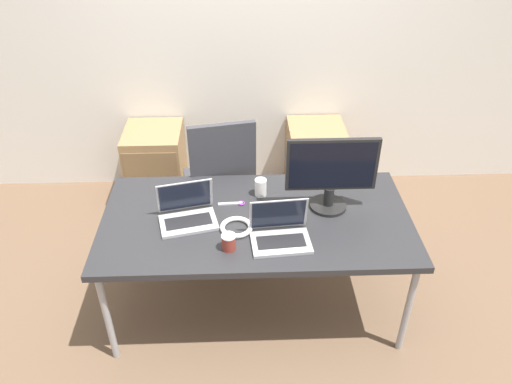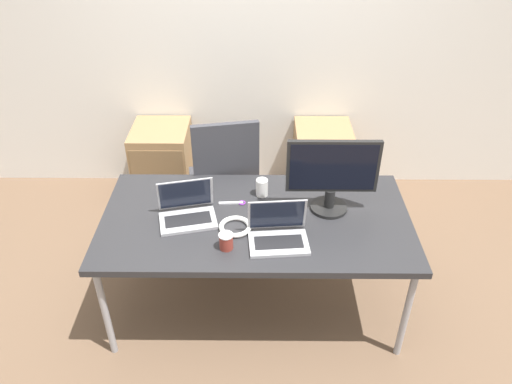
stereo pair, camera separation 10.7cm
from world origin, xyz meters
name	(u,v)px [view 2 (the right image)]	position (x,y,z in m)	size (l,w,h in m)	color
ground_plane	(256,301)	(0.00, 0.00, 0.00)	(14.00, 14.00, 0.00)	brown
wall_back	(258,36)	(0.00, 1.52, 1.30)	(10.00, 0.05, 2.60)	silver
desk	(256,223)	(0.00, 0.00, 0.67)	(1.82, 0.93, 0.71)	#28282B
office_chair	(225,193)	(-0.24, 0.69, 0.39)	(0.56, 0.60, 1.06)	#232326
cabinet_left	(163,163)	(-0.79, 1.24, 0.32)	(0.45, 0.49, 0.64)	#99754C
cabinet_right	(321,164)	(0.54, 1.24, 0.32)	(0.45, 0.49, 0.64)	#99754C
laptop_left	(187,211)	(-0.40, -0.01, 0.75)	(0.36, 0.31, 0.22)	#ADADB2
laptop_right	(278,233)	(0.12, -0.20, 0.75)	(0.34, 0.27, 0.22)	#ADADB2
monitor	(332,174)	(0.44, 0.09, 0.95)	(0.53, 0.22, 0.46)	black
mouse	(275,216)	(0.11, -0.01, 0.72)	(0.04, 0.07, 0.03)	silver
coffee_cup_white	(262,187)	(0.04, 0.23, 0.76)	(0.07, 0.07, 0.11)	white
coffee_cup_brown	(226,241)	(-0.16, -0.27, 0.75)	(0.08, 0.08, 0.09)	maroon
cable_coil	(235,227)	(-0.12, -0.10, 0.72)	(0.19, 0.19, 0.03)	white
scissors	(235,203)	(-0.13, 0.14, 0.71)	(0.17, 0.05, 0.01)	#B2B2B7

